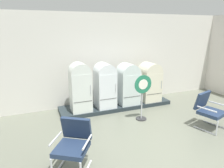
% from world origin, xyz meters
% --- Properties ---
extents(ground, '(12.00, 10.00, 0.05)m').
position_xyz_m(ground, '(0.00, 0.00, -0.03)').
color(ground, slate).
extents(back_wall, '(11.76, 0.12, 3.17)m').
position_xyz_m(back_wall, '(0.00, 3.66, 1.60)').
color(back_wall, silver).
rests_on(back_wall, ground).
extents(display_plinth, '(3.86, 0.95, 0.13)m').
position_xyz_m(display_plinth, '(0.00, 3.02, 0.06)').
color(display_plinth, '#242E33').
rests_on(display_plinth, ground).
extents(refrigerator_0, '(0.62, 0.62, 1.53)m').
position_xyz_m(refrigerator_0, '(-1.27, 2.88, 0.94)').
color(refrigerator_0, silver).
rests_on(refrigerator_0, display_plinth).
extents(refrigerator_1, '(0.61, 0.70, 1.46)m').
position_xyz_m(refrigerator_1, '(-0.45, 2.93, 0.90)').
color(refrigerator_1, white).
rests_on(refrigerator_1, display_plinth).
extents(refrigerator_2, '(0.67, 0.67, 1.40)m').
position_xyz_m(refrigerator_2, '(0.39, 2.91, 0.86)').
color(refrigerator_2, silver).
rests_on(refrigerator_2, display_plinth).
extents(refrigerator_3, '(0.66, 0.70, 1.37)m').
position_xyz_m(refrigerator_3, '(1.25, 2.93, 0.85)').
color(refrigerator_3, beige).
rests_on(refrigerator_3, display_plinth).
extents(armchair_left, '(0.88, 0.91, 0.98)m').
position_xyz_m(armchair_left, '(-2.00, 0.41, 0.54)').
color(armchair_left, silver).
rests_on(armchair_left, ground).
extents(armchair_right, '(0.79, 0.84, 0.98)m').
position_xyz_m(armchair_right, '(1.76, 0.72, 0.54)').
color(armchair_right, silver).
rests_on(armchair_right, ground).
extents(sign_stand, '(0.54, 0.32, 1.37)m').
position_xyz_m(sign_stand, '(0.33, 1.82, 0.72)').
color(sign_stand, '#2D2D30').
rests_on(sign_stand, ground).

